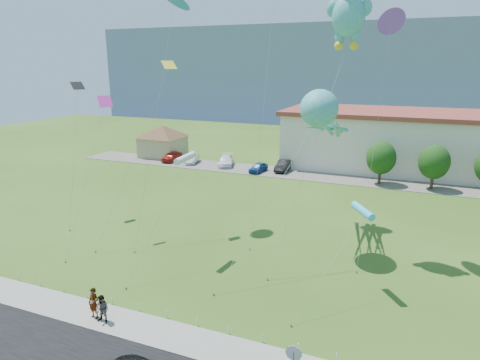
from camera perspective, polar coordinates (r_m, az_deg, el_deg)
name	(u,v)px	position (r m, az deg, el deg)	size (l,w,h in m)	color
ground	(164,304)	(28.45, -10.04, -15.94)	(160.00, 160.00, 0.00)	#314F16
sidewalk	(139,327)	(26.53, -13.37, -18.54)	(80.00, 2.50, 0.10)	gray
parking_strip	(303,175)	(58.78, 8.38, 0.73)	(70.00, 6.00, 0.06)	#59544C
hill_ridge	(374,71)	(140.97, 17.40, 13.74)	(160.00, 50.00, 25.00)	slate
pavilion	(163,138)	(70.30, -10.28, 5.53)	(9.20, 9.20, 5.00)	tan
stop_sign	(294,357)	(20.94, 7.16, -22.43)	(0.80, 0.07, 2.50)	slate
rope_fence	(153,311)	(27.41, -11.57, -16.73)	(26.05, 0.05, 0.50)	white
tree_near	(381,158)	(55.57, 18.30, 2.82)	(3.60, 3.60, 5.47)	#3F2B19
tree_mid	(434,162)	(55.51, 24.47, 2.20)	(3.60, 3.60, 5.47)	#3F2B19
pedestrian_left	(94,303)	(27.46, -18.91, -15.28)	(0.69, 0.45, 1.90)	gray
pedestrian_right	(102,309)	(26.95, -17.88, -16.06)	(0.82, 0.64, 1.70)	gray
parked_car_red	(172,156)	(66.87, -9.09, 3.15)	(1.76, 4.38, 1.49)	#AF2115
parked_car_silver	(192,159)	(65.21, -6.38, 2.86)	(1.38, 3.96, 1.31)	silver
parked_car_white	(226,161)	(63.11, -1.88, 2.60)	(2.04, 5.01, 1.45)	white
parked_car_blue	(258,167)	(59.40, 2.47, 1.70)	(1.51, 3.75, 1.28)	navy
parked_car_black	(283,166)	(60.17, 5.81, 1.91)	(1.57, 4.49, 1.48)	black
octopus_kite	(322,117)	(34.29, 10.94, 8.29)	(5.77, 16.77, 12.81)	teal
teddy_bear_kite	(349,11)	(33.97, 14.31, 21.03)	(4.88, 8.81, 20.73)	teal
small_kite_yellow	(160,89)	(37.46, -10.66, 11.87)	(3.44, 8.52, 14.95)	yellow
small_kite_blue	(173,5)	(40.44, -8.91, 22.02)	(1.80, 9.63, 20.74)	blue
small_kite_purple	(390,28)	(34.10, 19.42, 18.59)	(1.80, 5.66, 18.19)	#8238E2
small_kite_black	(77,102)	(43.71, -20.95, 9.65)	(2.74, 5.64, 13.04)	black
small_kite_pink	(101,119)	(37.25, -18.09, 7.74)	(1.29, 7.23, 12.03)	#FC38C5
small_kite_cyan	(362,212)	(28.55, 16.00, -4.07)	(3.19, 7.15, 5.94)	#32C1E4
small_kite_white	(185,159)	(31.77, -7.40, 2.77)	(1.69, 7.25, 8.32)	silver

